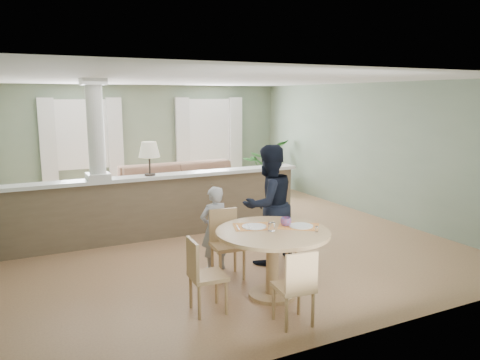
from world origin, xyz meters
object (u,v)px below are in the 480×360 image
houseplant (265,166)px  chair_far_boy (226,240)px  dining_table (273,244)px  child_person (214,229)px  chair_near (296,284)px  chair_far_man (280,236)px  man_person (268,205)px  chair_side (202,272)px  sofa (184,187)px

houseplant → chair_far_boy: houseplant is taller
dining_table → child_person: 1.16m
chair_near → child_person: child_person is taller
houseplant → child_person: bearing=-126.9°
houseplant → chair_far_man: houseplant is taller
dining_table → chair_far_boy: bearing=105.4°
chair_far_man → man_person: size_ratio=0.48×
chair_far_boy → chair_near: bearing=-82.5°
houseplant → chair_near: (-3.25, -6.39, -0.19)m
chair_near → man_person: (0.71, 1.84, 0.41)m
dining_table → chair_side: bearing=-178.0°
houseplant → dining_table: (-3.08, -5.61, 0.00)m
houseplant → child_person: houseplant is taller
houseplant → dining_table: size_ratio=0.96×
chair_far_man → chair_near: (-0.76, -1.58, 0.00)m
dining_table → chair_far_boy: 0.90m
chair_near → chair_side: bearing=-38.6°
houseplant → chair_far_man: (-2.49, -4.81, -0.19)m
chair_far_boy → man_person: size_ratio=0.52×
chair_near → chair_far_boy: bearing=-82.2°
chair_far_boy → child_person: (-0.06, 0.26, 0.10)m
dining_table → chair_far_man: (0.59, 0.80, -0.20)m
child_person → man_person: bearing=167.6°
chair_far_man → chair_side: (-1.53, -0.83, 0.01)m
chair_near → chair_side: 1.07m
chair_far_boy → chair_far_man: 0.82m
sofa → houseplant: size_ratio=2.52×
houseplant → man_person: size_ratio=0.76×
dining_table → chair_side: (-0.94, -0.03, -0.19)m
sofa → houseplant: houseplant is taller
chair_side → sofa: bearing=-14.0°
dining_table → chair_near: dining_table is taller
chair_far_boy → chair_far_man: bearing=1.3°
sofa → houseplant: bearing=16.8°
sofa → chair_far_man: size_ratio=3.93×
houseplant → chair_near: size_ratio=1.56×
child_person → chair_side: bearing=52.5°
man_person → houseplant: bearing=-128.2°
chair_side → man_person: 1.88m
chair_far_boy → chair_side: chair_far_boy is taller
chair_far_boy → chair_far_man: (0.82, -0.06, -0.04)m
man_person → sofa: bearing=-99.6°
man_person → chair_side: bearing=27.2°
child_person → man_person: size_ratio=0.69×
chair_near → man_person: 2.01m
sofa → chair_near: bearing=-99.4°
chair_side → man_person: size_ratio=0.50×
chair_far_boy → sofa: bearing=83.5°
man_person → chair_near: bearing=59.7°
chair_side → child_person: (0.65, 1.15, 0.12)m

